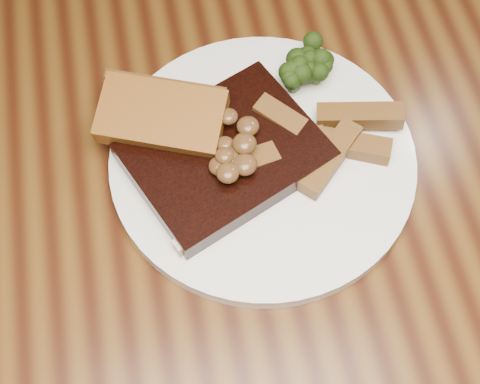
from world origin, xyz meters
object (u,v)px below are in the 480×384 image
(garlic_bread, at_px, (164,128))
(potato_wedges, at_px, (312,130))
(dining_table, at_px, (229,252))
(plate, at_px, (262,161))
(steak, at_px, (225,156))

(garlic_bread, bearing_deg, potato_wedges, 10.67)
(dining_table, xyz_separation_m, garlic_bread, (-0.05, 0.10, 0.12))
(dining_table, bearing_deg, garlic_bread, 115.93)
(plate, xyz_separation_m, garlic_bread, (-0.09, 0.05, 0.02))
(garlic_bread, relative_size, potato_wedges, 1.09)
(garlic_bread, height_order, potato_wedges, garlic_bread)
(steak, bearing_deg, plate, -26.81)
(steak, bearing_deg, garlic_bread, 118.07)
(dining_table, distance_m, potato_wedges, 0.17)
(dining_table, distance_m, steak, 0.13)
(steak, height_order, potato_wedges, steak)
(plate, xyz_separation_m, steak, (-0.04, 0.00, 0.02))
(dining_table, relative_size, steak, 8.82)
(plate, distance_m, garlic_bread, 0.11)
(garlic_bread, bearing_deg, dining_table, -41.85)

